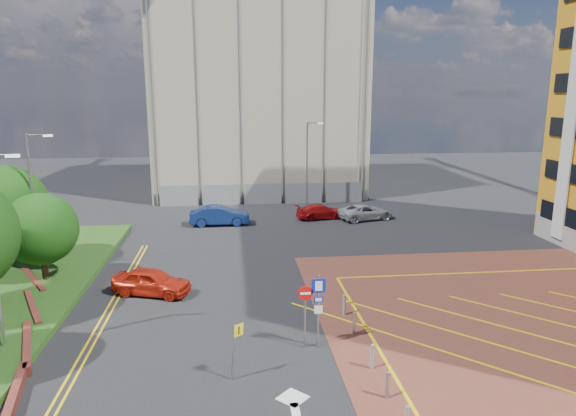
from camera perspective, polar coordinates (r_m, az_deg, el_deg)
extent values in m
plane|color=black|center=(21.61, 2.42, -16.44)|extent=(140.00, 140.00, 0.00)
cube|color=maroon|center=(21.02, -28.24, -18.32)|extent=(1.25, 4.56, 0.40)
cube|color=maroon|center=(24.65, -26.99, -13.52)|extent=(1.86, 4.43, 0.40)
cube|color=maroon|center=(28.48, -26.49, -9.96)|extent=(2.29, 4.27, 0.40)
cube|color=maroon|center=(32.46, -26.45, -7.25)|extent=(2.69, 4.06, 0.40)
cylinder|color=#3D2B1C|center=(31.92, -25.44, -5.58)|extent=(0.36, 0.36, 1.80)
sphere|color=#183D0D|center=(31.40, -25.78, -2.10)|extent=(4.00, 4.00, 4.00)
cylinder|color=#3D2B1C|center=(35.62, -28.50, -3.75)|extent=(0.36, 0.36, 2.20)
sphere|color=#183D0D|center=(35.07, -28.92, 0.14)|extent=(5.00, 5.00, 5.00)
cube|color=silver|center=(22.41, -28.29, 5.13)|extent=(0.50, 0.15, 0.12)
cylinder|color=#9EA0A8|center=(33.34, -26.47, 0.57)|extent=(0.16, 0.16, 8.00)
cylinder|color=#9EA0A8|center=(32.64, -26.14, 7.27)|extent=(1.20, 0.10, 0.10)
cube|color=silver|center=(32.45, -25.13, 7.29)|extent=(0.50, 0.15, 0.12)
cylinder|color=#9EA0A8|center=(47.62, 2.12, 4.75)|extent=(0.16, 0.16, 8.00)
cylinder|color=#9EA0A8|center=(47.34, 2.89, 9.42)|extent=(1.20, 0.10, 0.10)
cube|color=silver|center=(47.44, 3.62, 9.38)|extent=(0.50, 0.15, 0.12)
cylinder|color=#9EA0A8|center=(21.85, 3.37, -11.41)|extent=(0.10, 0.10, 3.20)
cube|color=#091DA1|center=(21.38, 3.43, -8.63)|extent=(0.60, 0.04, 0.60)
cube|color=white|center=(21.36, 3.44, -8.65)|extent=(0.30, 0.02, 0.42)
cube|color=#091DA1|center=(21.60, 3.41, -10.11)|extent=(0.40, 0.04, 0.25)
cube|color=white|center=(21.58, 3.42, -10.14)|extent=(0.28, 0.02, 0.14)
cube|color=white|center=(21.78, 3.39, -11.20)|extent=(0.35, 0.04, 0.35)
cylinder|color=#9EA0A8|center=(21.87, 1.91, -12.09)|extent=(0.08, 0.08, 2.70)
cylinder|color=red|center=(21.41, 1.94, -9.45)|extent=(0.64, 0.04, 0.64)
cube|color=white|center=(21.39, 1.95, -9.47)|extent=(0.44, 0.02, 0.10)
cylinder|color=#9EA0A8|center=(19.85, -6.09, -15.68)|extent=(0.26, 0.08, 2.20)
cube|color=yellow|center=(19.42, -5.49, -13.37)|extent=(0.37, 0.37, 0.48)
cylinder|color=#9EA0A8|center=(19.32, 11.01, -18.88)|extent=(0.14, 0.14, 0.90)
cylinder|color=black|center=(20.97, 9.34, -16.10)|extent=(0.14, 0.14, 0.90)
cylinder|color=#9EA0A8|center=(23.55, 7.35, -12.67)|extent=(0.14, 0.14, 0.90)
cylinder|color=black|center=(25.33, 6.27, -10.77)|extent=(0.14, 0.14, 0.90)
cube|color=#B5AA94|center=(58.74, -3.55, 13.07)|extent=(21.20, 19.20, 22.00)
cube|color=yellow|center=(61.22, -1.75, 18.69)|extent=(0.90, 0.90, 34.00)
cube|color=gray|center=(49.74, -1.66, 1.59)|extent=(21.60, 0.06, 2.00)
imported|color=red|center=(28.49, -14.93, -7.90)|extent=(4.50, 2.95, 1.43)
imported|color=navy|center=(42.13, -7.61, -0.82)|extent=(4.82, 1.73, 1.58)
imported|color=#9E0D0F|center=(43.98, 3.69, -0.40)|extent=(4.53, 2.50, 1.24)
imported|color=silver|center=(44.12, 8.62, -0.43)|extent=(5.11, 3.37, 1.31)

